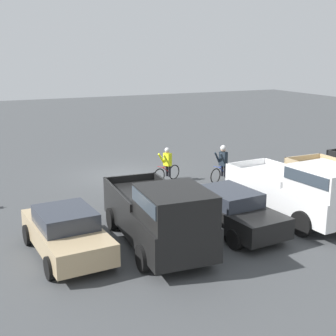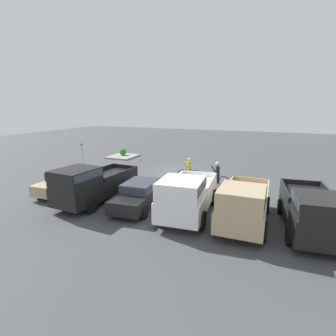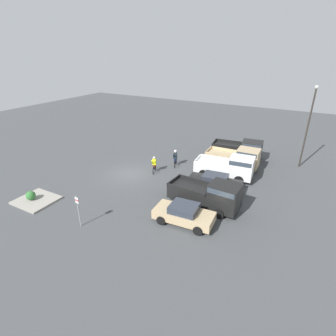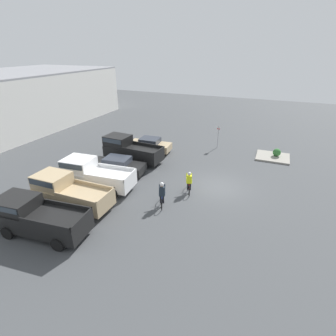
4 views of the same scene
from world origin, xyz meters
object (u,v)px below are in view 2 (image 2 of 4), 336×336
sedan_1 (66,182)px  cyclist_1 (217,173)px  cyclist_0 (189,168)px  pickup_truck_1 (244,203)px  sedan_0 (140,194)px  pickup_truck_0 (312,210)px  pickup_truck_3 (92,183)px  shrub (123,152)px  pickup_truck_2 (187,195)px  fire_lane_sign (82,152)px

sedan_1 → cyclist_1: cyclist_1 is taller
sedan_1 → cyclist_0: cyclist_0 is taller
pickup_truck_1 → sedan_0: pickup_truck_1 is taller
pickup_truck_0 → pickup_truck_1: size_ratio=1.04×
pickup_truck_3 → shrub: size_ratio=7.59×
pickup_truck_3 → shrub: bearing=-64.8°
pickup_truck_0 → cyclist_1: size_ratio=3.11×
pickup_truck_3 → cyclist_0: pickup_truck_3 is taller
sedan_0 → shrub: bearing=-54.2°
sedan_0 → pickup_truck_3: 2.92m
pickup_truck_1 → pickup_truck_2: (2.76, -0.01, 0.04)m
pickup_truck_3 → cyclist_0: bearing=-116.4°
pickup_truck_2 → sedan_1: size_ratio=1.27×
pickup_truck_1 → sedan_1: (11.20, -0.66, -0.41)m
pickup_truck_0 → fire_lane_sign: fire_lane_sign is taller
pickup_truck_3 → cyclist_0: 7.96m
pickup_truck_2 → shrub: bearing=-47.3°
cyclist_0 → shrub: size_ratio=2.23×
shrub → pickup_truck_1: bearing=138.8°
sedan_0 → cyclist_0: bearing=-96.1°
pickup_truck_1 → sedan_1: bearing=-3.4°
pickup_truck_2 → cyclist_0: (2.13, -6.92, -0.37)m
sedan_0 → pickup_truck_2: bearing=173.0°
cyclist_1 → shrub: 13.86m
pickup_truck_1 → shrub: (14.50, -12.71, -0.62)m
cyclist_0 → cyclist_1: (-2.41, 1.12, 0.10)m
pickup_truck_1 → fire_lane_sign: bearing=-24.3°
pickup_truck_0 → cyclist_1: pickup_truck_0 is taller
cyclist_0 → fire_lane_sign: (10.11, 0.15, 0.64)m
cyclist_1 → shrub: size_ratio=2.37×
sedan_1 → cyclist_0: 8.89m
pickup_truck_0 → shrub: size_ratio=7.39×
cyclist_0 → cyclist_1: 2.66m
sedan_0 → pickup_truck_3: bearing=11.0°
pickup_truck_1 → fire_lane_sign: (15.00, -6.78, 0.31)m
pickup_truck_3 → cyclist_0: size_ratio=3.41×
pickup_truck_0 → pickup_truck_1: bearing=7.0°
pickup_truck_3 → cyclist_1: size_ratio=3.20×
pickup_truck_2 → fire_lane_sign: size_ratio=2.29×
pickup_truck_0 → pickup_truck_2: size_ratio=1.00×
pickup_truck_1 → pickup_truck_0: bearing=-173.0°
pickup_truck_0 → pickup_truck_3: pickup_truck_3 is taller
sedan_0 → pickup_truck_1: bearing=176.4°
pickup_truck_0 → pickup_truck_3: 11.28m
pickup_truck_2 → cyclist_0: pickup_truck_2 is taller
pickup_truck_2 → cyclist_1: 5.81m
pickup_truck_0 → fire_lane_sign: (17.84, -6.43, 0.35)m
sedan_1 → cyclist_1: bearing=-149.4°
pickup_truck_0 → pickup_truck_2: pickup_truck_2 is taller
sedan_1 → pickup_truck_0: bearing=178.7°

